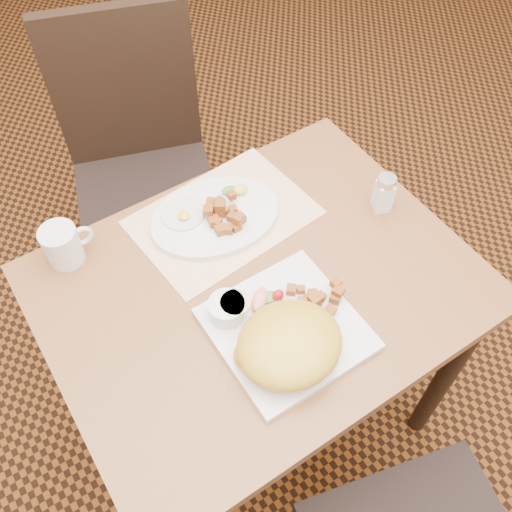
% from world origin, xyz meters
% --- Properties ---
extents(ground, '(8.00, 8.00, 0.00)m').
position_xyz_m(ground, '(0.00, 0.00, 0.00)').
color(ground, black).
rests_on(ground, ground).
extents(table, '(0.90, 0.70, 0.75)m').
position_xyz_m(table, '(0.00, 0.00, 0.64)').
color(table, brown).
rests_on(table, ground).
extents(chair_far, '(0.53, 0.54, 0.97)m').
position_xyz_m(chair_far, '(0.03, 0.71, 0.54)').
color(chair_far, black).
rests_on(chair_far, ground).
extents(placemat, '(0.42, 0.32, 0.00)m').
position_xyz_m(placemat, '(0.03, 0.20, 0.75)').
color(placemat, white).
rests_on(placemat, table).
extents(plate_square, '(0.28, 0.28, 0.02)m').
position_xyz_m(plate_square, '(-0.02, -0.13, 0.76)').
color(plate_square, silver).
rests_on(plate_square, table).
extents(plate_oval, '(0.33, 0.27, 0.02)m').
position_xyz_m(plate_oval, '(0.01, 0.20, 0.76)').
color(plate_oval, silver).
rests_on(plate_oval, placemat).
extents(hollandaise_mound, '(0.21, 0.19, 0.08)m').
position_xyz_m(hollandaise_mound, '(-0.05, -0.18, 0.80)').
color(hollandaise_mound, gold).
rests_on(hollandaise_mound, plate_square).
extents(ramekin, '(0.08, 0.07, 0.04)m').
position_xyz_m(ramekin, '(-0.10, -0.04, 0.79)').
color(ramekin, silver).
rests_on(ramekin, plate_square).
extents(garnish_sq, '(0.08, 0.06, 0.03)m').
position_xyz_m(garnish_sq, '(-0.02, -0.05, 0.78)').
color(garnish_sq, '#387223').
rests_on(garnish_sq, plate_square).
extents(fried_egg, '(0.10, 0.10, 0.02)m').
position_xyz_m(fried_egg, '(-0.05, 0.24, 0.77)').
color(fried_egg, white).
rests_on(fried_egg, plate_oval).
extents(garnish_ov, '(0.06, 0.05, 0.02)m').
position_xyz_m(garnish_ov, '(0.09, 0.24, 0.78)').
color(garnish_ov, '#387223').
rests_on(garnish_ov, plate_oval).
extents(salt_shaker, '(0.05, 0.05, 0.10)m').
position_xyz_m(salt_shaker, '(0.36, 0.02, 0.80)').
color(salt_shaker, white).
rests_on(salt_shaker, table).
extents(coffee_mug, '(0.11, 0.08, 0.09)m').
position_xyz_m(coffee_mug, '(-0.32, 0.29, 0.80)').
color(coffee_mug, silver).
rests_on(coffee_mug, table).
extents(home_fries_sq, '(0.12, 0.11, 0.04)m').
position_xyz_m(home_fries_sq, '(0.06, -0.11, 0.78)').
color(home_fries_sq, '#9F5219').
rests_on(home_fries_sq, plate_square).
extents(home_fries_ov, '(0.09, 0.12, 0.04)m').
position_xyz_m(home_fries_ov, '(0.02, 0.19, 0.78)').
color(home_fries_ov, '#9F5219').
rests_on(home_fries_ov, plate_oval).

